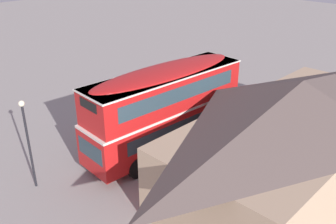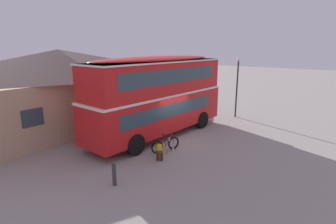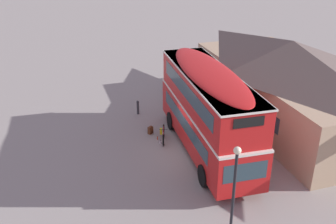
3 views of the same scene
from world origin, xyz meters
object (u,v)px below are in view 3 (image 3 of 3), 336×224
touring_bicycle (163,135)px  backpack_on_ground (150,130)px  water_bottle_red_squeeze (157,138)px  kerb_bollard (138,107)px  street_lamp (234,188)px  double_decker_bus (208,108)px  water_bottle_clear_plastic (160,142)px

touring_bicycle → backpack_on_ground: (-1.02, -0.48, -0.11)m
touring_bicycle → water_bottle_red_squeeze: 0.44m
backpack_on_ground → kerb_bollard: 2.93m
backpack_on_ground → water_bottle_red_squeeze: 0.87m
touring_bicycle → water_bottle_red_squeeze: size_ratio=7.63×
water_bottle_red_squeeze → kerb_bollard: 3.79m
street_lamp → water_bottle_red_squeeze: bearing=-178.9°
double_decker_bus → backpack_on_ground: 4.44m
double_decker_bus → backpack_on_ground: (-2.89, -2.38, -2.39)m
touring_bicycle → street_lamp: bearing=-0.8°
backpack_on_ground → water_bottle_red_squeeze: backpack_on_ground is taller
backpack_on_ground → street_lamp: bearing=2.1°
backpack_on_ground → water_bottle_clear_plastic: size_ratio=2.14×
water_bottle_red_squeeze → water_bottle_clear_plastic: size_ratio=0.93×
double_decker_bus → street_lamp: (7.01, -2.01, 0.16)m
backpack_on_ground → water_bottle_clear_plastic: backpack_on_ground is taller
touring_bicycle → street_lamp: size_ratio=0.36×
street_lamp → kerb_bollard: bearing=-178.2°
backpack_on_ground → water_bottle_red_squeeze: size_ratio=2.30×
backpack_on_ground → kerb_bollard: size_ratio=0.51×
water_bottle_clear_plastic → kerb_bollard: kerb_bollard is taller
water_bottle_clear_plastic → street_lamp: 8.96m
water_bottle_clear_plastic → kerb_bollard: 4.30m
backpack_on_ground → street_lamp: street_lamp is taller
touring_bicycle → kerb_bollard: (-3.94, -0.53, 0.13)m
double_decker_bus → touring_bicycle: bearing=-134.6°
backpack_on_ground → street_lamp: 10.23m
water_bottle_clear_plastic → street_lamp: (8.54, 0.17, 2.70)m
water_bottle_red_squeeze → kerb_bollard: bearing=-176.5°
touring_bicycle → street_lamp: street_lamp is taller
kerb_bollard → water_bottle_red_squeeze: bearing=3.5°
double_decker_bus → water_bottle_clear_plastic: (-1.53, -2.19, -2.53)m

